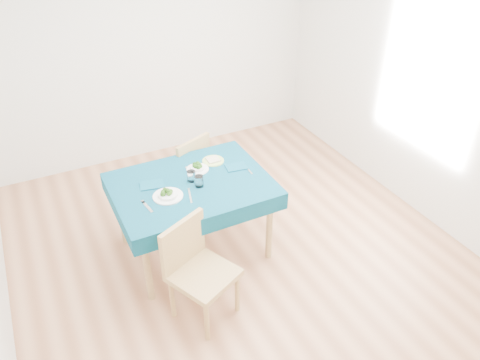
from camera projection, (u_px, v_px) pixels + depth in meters
name	position (u px, v px, depth m)	size (l,w,h in m)	color
room_shell	(240.00, 127.00, 3.68)	(4.02, 4.52, 2.73)	#9A6140
table	(194.00, 217.00, 4.29)	(1.36, 1.03, 0.76)	#073D52
chair_near	(203.00, 263.00, 3.54)	(0.45, 0.49, 1.12)	#A5834D
chair_far	(181.00, 161.00, 4.82)	(0.42, 0.46, 1.06)	#A5834D
bowl_near	(168.00, 193.00, 3.89)	(0.25, 0.25, 0.08)	white
bowl_far	(197.00, 167.00, 4.24)	(0.20, 0.20, 0.06)	white
fork_near	(147.00, 207.00, 3.79)	(0.02, 0.18, 0.00)	silver
knife_near	(190.00, 195.00, 3.92)	(0.02, 0.22, 0.00)	silver
fork_far	(195.00, 171.00, 4.23)	(0.03, 0.20, 0.00)	silver
knife_far	(247.00, 168.00, 4.27)	(0.02, 0.21, 0.00)	silver
napkin_near	(152.00, 185.00, 4.05)	(0.20, 0.14, 0.01)	#0A455B
napkin_far	(236.00, 167.00, 4.29)	(0.19, 0.13, 0.01)	#0A455B
tumbler_center	(191.00, 176.00, 4.08)	(0.08, 0.08, 0.10)	white
tumbler_side	(199.00, 181.00, 4.01)	(0.08, 0.08, 0.10)	white
side_plate	(213.00, 161.00, 4.38)	(0.20, 0.20, 0.01)	#B3D467
bread_slice	(213.00, 160.00, 4.37)	(0.11, 0.11, 0.02)	beige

